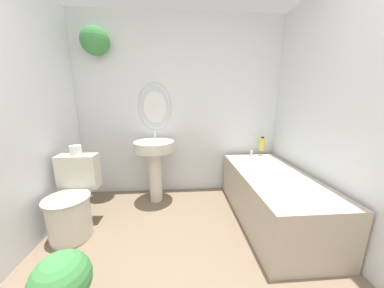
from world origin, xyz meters
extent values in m
cube|color=silver|center=(0.00, 2.30, 1.20)|extent=(2.85, 0.06, 2.40)
ellipsoid|color=silver|center=(-0.35, 2.25, 1.22)|extent=(0.42, 0.02, 0.61)
ellipsoid|color=silver|center=(-0.35, 2.25, 1.22)|extent=(0.38, 0.01, 0.57)
cylinder|color=silver|center=(-1.01, 2.17, 2.08)|extent=(0.15, 0.15, 0.08)
sphere|color=#3D8442|center=(-1.01, 2.17, 2.01)|extent=(0.33, 0.33, 0.33)
cube|color=silver|center=(1.40, 1.13, 1.20)|extent=(0.06, 2.39, 2.40)
cylinder|color=beige|center=(-1.10, 1.31, 0.20)|extent=(0.38, 0.38, 0.40)
cylinder|color=#B1ADA0|center=(-1.10, 1.31, 0.41)|extent=(0.41, 0.41, 0.02)
cube|color=beige|center=(-1.10, 1.59, 0.58)|extent=(0.39, 0.17, 0.36)
cylinder|color=beige|center=(-0.35, 1.98, 0.34)|extent=(0.17, 0.17, 0.69)
cylinder|color=beige|center=(-0.35, 1.98, 0.75)|extent=(0.50, 0.50, 0.12)
cylinder|color=silver|center=(-0.35, 2.11, 0.86)|extent=(0.02, 0.02, 0.10)
cube|color=#B2A893|center=(0.99, 1.46, 0.27)|extent=(0.72, 1.51, 0.55)
cube|color=beige|center=(0.99, 1.46, 0.53)|extent=(0.62, 1.41, 0.04)
cylinder|color=silver|center=(0.99, 2.12, 0.59)|extent=(0.04, 0.04, 0.08)
cylinder|color=gold|center=(1.13, 2.13, 0.71)|extent=(0.07, 0.07, 0.17)
cylinder|color=black|center=(1.13, 2.13, 0.81)|extent=(0.04, 0.04, 0.02)
sphere|color=#3D8442|center=(-0.72, 0.53, 0.31)|extent=(0.33, 0.33, 0.33)
cylinder|color=white|center=(-1.10, 1.59, 0.81)|extent=(0.11, 0.11, 0.10)
camera|label=1|loc=(-0.04, -0.42, 1.33)|focal=18.00mm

